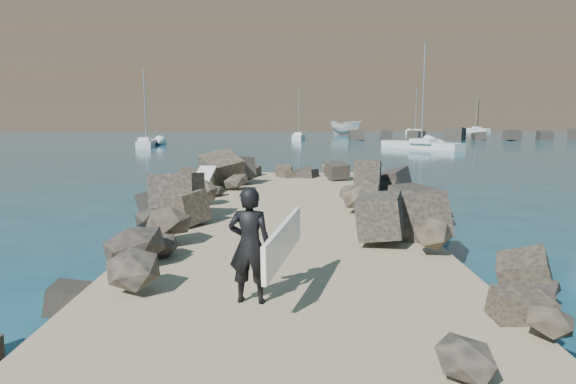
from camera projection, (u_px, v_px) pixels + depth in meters
name	position (u px, v px, depth m)	size (l,w,h in m)	color
ground	(288.00, 248.00, 12.19)	(800.00, 800.00, 0.00)	#0F384C
jetty	(288.00, 259.00, 10.17)	(6.00, 26.00, 0.60)	#8C7759
riprap_left	(148.00, 243.00, 10.62)	(2.60, 22.00, 1.00)	black
riprap_right	(428.00, 243.00, 10.64)	(2.60, 22.00, 1.00)	black
breakwater_secondary	(556.00, 135.00, 66.60)	(52.00, 4.00, 1.20)	black
headland	(317.00, 76.00, 168.09)	(360.00, 140.00, 32.00)	#2D4919
surfboard_resting	(203.00, 181.00, 16.52)	(0.56, 2.22, 0.07)	white
boat_imported	(346.00, 128.00, 82.30)	(2.35, 6.24, 2.41)	silver
surfer_with_board	(254.00, 245.00, 6.89)	(1.02, 1.94, 1.59)	black
sailboat_f	(476.00, 130.00, 100.05)	(4.11, 5.70, 7.20)	silver
sailboat_d	(415.00, 133.00, 82.80)	(1.38, 6.17, 7.53)	silver
sailboat_b	(299.00, 137.00, 66.42)	(1.91, 5.40, 6.57)	silver
sailboat_c	(422.00, 145.00, 48.60)	(6.69, 7.57, 9.88)	silver
sailboat_a	(146.00, 143.00, 51.57)	(2.41, 6.52, 7.76)	silver
headland_buildings	(341.00, 14.00, 157.73)	(137.50, 30.50, 5.00)	white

